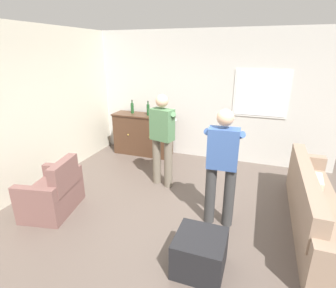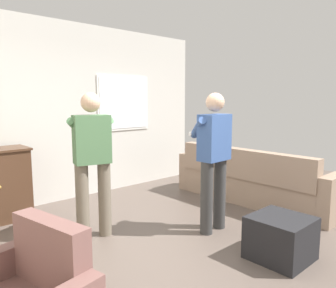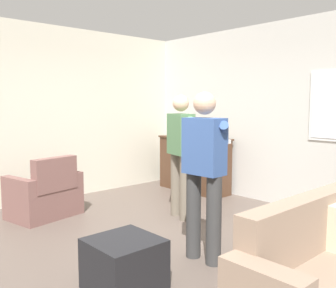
{
  "view_description": "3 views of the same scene",
  "coord_description": "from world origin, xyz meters",
  "px_view_note": "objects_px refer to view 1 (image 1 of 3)",
  "views": [
    {
      "loc": [
        1.07,
        -3.08,
        2.37
      ],
      "look_at": [
        -0.1,
        0.17,
        1.13
      ],
      "focal_mm": 28.0,
      "sensor_mm": 36.0,
      "label": 1
    },
    {
      "loc": [
        -2.35,
        -2.28,
        1.61
      ],
      "look_at": [
        -0.16,
        0.11,
        1.16
      ],
      "focal_mm": 35.0,
      "sensor_mm": 36.0,
      "label": 2
    },
    {
      "loc": [
        3.1,
        -2.49,
        1.57
      ],
      "look_at": [
        0.05,
        0.28,
        1.12
      ],
      "focal_mm": 40.0,
      "sensor_mm": 36.0,
      "label": 3
    }
  ],
  "objects_px": {
    "armchair": "(53,194)",
    "person_standing_left": "(163,136)",
    "ottoman": "(200,253)",
    "person_standing_right": "(222,163)",
    "bottle_liquor_amber": "(132,108)",
    "couch": "(313,207)",
    "bottle_wine_green": "(148,109)",
    "sideboard_cabinet": "(143,134)"
  },
  "relations": [
    {
      "from": "armchair",
      "to": "person_standing_left",
      "type": "relative_size",
      "value": 0.59
    },
    {
      "from": "ottoman",
      "to": "person_standing_right",
      "type": "bearing_deg",
      "value": 86.71
    },
    {
      "from": "bottle_liquor_amber",
      "to": "ottoman",
      "type": "height_order",
      "value": "bottle_liquor_amber"
    },
    {
      "from": "person_standing_right",
      "to": "armchair",
      "type": "bearing_deg",
      "value": -167.17
    },
    {
      "from": "couch",
      "to": "person_standing_left",
      "type": "height_order",
      "value": "person_standing_left"
    },
    {
      "from": "armchair",
      "to": "bottle_wine_green",
      "type": "distance_m",
      "value": 2.79
    },
    {
      "from": "person_standing_left",
      "to": "armchair",
      "type": "bearing_deg",
      "value": -132.99
    },
    {
      "from": "armchair",
      "to": "sideboard_cabinet",
      "type": "bearing_deg",
      "value": 83.72
    },
    {
      "from": "bottle_liquor_amber",
      "to": "person_standing_right",
      "type": "relative_size",
      "value": 0.19
    },
    {
      "from": "couch",
      "to": "armchair",
      "type": "height_order",
      "value": "couch"
    },
    {
      "from": "couch",
      "to": "armchair",
      "type": "distance_m",
      "value": 3.8
    },
    {
      "from": "bottle_wine_green",
      "to": "ottoman",
      "type": "distance_m",
      "value": 3.69
    },
    {
      "from": "couch",
      "to": "person_standing_right",
      "type": "relative_size",
      "value": 1.56
    },
    {
      "from": "bottle_liquor_amber",
      "to": "ottoman",
      "type": "bearing_deg",
      "value": -52.28
    },
    {
      "from": "ottoman",
      "to": "person_standing_left",
      "type": "relative_size",
      "value": 0.33
    },
    {
      "from": "couch",
      "to": "bottle_wine_green",
      "type": "height_order",
      "value": "bottle_wine_green"
    },
    {
      "from": "bottle_liquor_amber",
      "to": "person_standing_left",
      "type": "bearing_deg",
      "value": -46.23
    },
    {
      "from": "couch",
      "to": "bottle_wine_green",
      "type": "bearing_deg",
      "value": 151.53
    },
    {
      "from": "sideboard_cabinet",
      "to": "person_standing_right",
      "type": "relative_size",
      "value": 0.84
    },
    {
      "from": "bottle_liquor_amber",
      "to": "person_standing_left",
      "type": "relative_size",
      "value": 0.19
    },
    {
      "from": "bottle_liquor_amber",
      "to": "person_standing_left",
      "type": "xyz_separation_m",
      "value": [
        1.26,
        -1.32,
        -0.16
      ]
    },
    {
      "from": "bottle_liquor_amber",
      "to": "ottoman",
      "type": "xyz_separation_m",
      "value": [
        2.38,
        -3.07,
        -0.88
      ]
    },
    {
      "from": "couch",
      "to": "bottle_wine_green",
      "type": "xyz_separation_m",
      "value": [
        -3.25,
        1.76,
        0.78
      ]
    },
    {
      "from": "couch",
      "to": "bottle_liquor_amber",
      "type": "xyz_separation_m",
      "value": [
        -3.68,
        1.82,
        0.77
      ]
    },
    {
      "from": "armchair",
      "to": "bottle_wine_green",
      "type": "bearing_deg",
      "value": 80.3
    },
    {
      "from": "couch",
      "to": "sideboard_cabinet",
      "type": "relative_size",
      "value": 1.87
    },
    {
      "from": "armchair",
      "to": "couch",
      "type": "bearing_deg",
      "value": 13.28
    },
    {
      "from": "couch",
      "to": "person_standing_right",
      "type": "xyz_separation_m",
      "value": [
        -1.25,
        -0.31,
        0.61
      ]
    },
    {
      "from": "sideboard_cabinet",
      "to": "person_standing_left",
      "type": "bearing_deg",
      "value": -52.34
    },
    {
      "from": "sideboard_cabinet",
      "to": "couch",
      "type": "bearing_deg",
      "value": -27.62
    },
    {
      "from": "person_standing_right",
      "to": "person_standing_left",
      "type": "bearing_deg",
      "value": 145.05
    },
    {
      "from": "sideboard_cabinet",
      "to": "ottoman",
      "type": "relative_size",
      "value": 2.53
    },
    {
      "from": "couch",
      "to": "ottoman",
      "type": "relative_size",
      "value": 4.72
    },
    {
      "from": "bottle_wine_green",
      "to": "bottle_liquor_amber",
      "type": "relative_size",
      "value": 1.04
    },
    {
      "from": "sideboard_cabinet",
      "to": "person_standing_right",
      "type": "distance_m",
      "value": 3.04
    },
    {
      "from": "couch",
      "to": "person_standing_right",
      "type": "distance_m",
      "value": 1.42
    },
    {
      "from": "ottoman",
      "to": "sideboard_cabinet",
      "type": "bearing_deg",
      "value": 124.71
    },
    {
      "from": "bottle_liquor_amber",
      "to": "sideboard_cabinet",
      "type": "bearing_deg",
      "value": -7.55
    },
    {
      "from": "sideboard_cabinet",
      "to": "bottle_wine_green",
      "type": "relative_size",
      "value": 4.28
    },
    {
      "from": "armchair",
      "to": "sideboard_cabinet",
      "type": "distance_m",
      "value": 2.68
    },
    {
      "from": "bottle_liquor_amber",
      "to": "person_standing_left",
      "type": "height_order",
      "value": "person_standing_left"
    },
    {
      "from": "couch",
      "to": "person_standing_left",
      "type": "distance_m",
      "value": 2.54
    }
  ]
}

